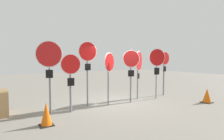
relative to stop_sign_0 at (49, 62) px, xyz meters
The scene contains 11 objects.
ground_plane 3.52m from the stop_sign_0, ahead, with size 40.00×40.00×0.00m, color gray.
stop_sign_0 is the anchor object (origin of this frame).
stop_sign_1 0.82m from the stop_sign_0, 12.73° to the right, with size 0.74×0.18×2.14m.
stop_sign_2 1.60m from the stop_sign_0, ahead, with size 0.81×0.12×2.68m.
stop_sign_3 2.50m from the stop_sign_0, ahead, with size 0.73×0.43×2.24m.
stop_sign_4 3.49m from the stop_sign_0, ahead, with size 0.72×0.34×2.44m.
stop_sign_5 4.24m from the stop_sign_0, ahead, with size 0.82×0.51×2.35m.
stop_sign_6 5.04m from the stop_sign_0, ahead, with size 0.83×0.31×2.48m.
stop_sign_7 6.06m from the stop_sign_0, ahead, with size 0.72×0.16×2.37m.
traffic_cone_0 6.87m from the stop_sign_0, 18.68° to the right, with size 0.44×0.44×0.63m.
traffic_cone_1 1.85m from the stop_sign_0, 109.68° to the right, with size 0.39×0.39×0.69m.
Camera 1 is at (-4.52, -6.23, 1.94)m, focal length 28.00 mm.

